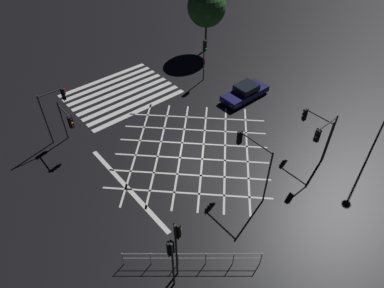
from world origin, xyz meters
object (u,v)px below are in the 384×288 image
traffic_light_sw_cross (205,52)px  traffic_light_median_north (252,153)px  traffic_light_nw_cross (314,124)px  waiting_car (245,92)px  traffic_light_se_main (55,104)px  traffic_light_ne_main (177,240)px  traffic_light_ne_cross (171,255)px  street_tree_near (207,7)px  traffic_light_nw_main (323,135)px  traffic_light_se_cross (68,121)px

traffic_light_sw_cross → traffic_light_median_north: 13.54m
traffic_light_nw_cross → waiting_car: bearing=-12.1°
traffic_light_se_main → traffic_light_ne_main: size_ratio=0.98×
waiting_car → traffic_light_ne_cross: bearing=31.4°
traffic_light_se_main → street_tree_near: bearing=12.1°
traffic_light_nw_main → traffic_light_ne_main: traffic_light_ne_main is taller
traffic_light_nw_main → waiting_car: size_ratio=0.87×
street_tree_near → traffic_light_se_cross: bearing=16.3°
traffic_light_se_main → traffic_light_median_north: bearing=-61.2°
traffic_light_nw_main → traffic_light_se_cross: traffic_light_nw_main is taller
traffic_light_sw_cross → traffic_light_ne_main: size_ratio=0.94×
traffic_light_nw_main → traffic_light_median_north: traffic_light_median_north is taller
traffic_light_nw_cross → traffic_light_median_north: (5.88, -0.39, 0.58)m
waiting_car → street_tree_near: bearing=-110.7°
traffic_light_se_main → street_tree_near: street_tree_near is taller
traffic_light_sw_cross → traffic_light_se_cross: bearing=-87.0°
traffic_light_nw_main → traffic_light_sw_cross: (-1.77, -13.39, 0.03)m
traffic_light_se_main → waiting_car: size_ratio=0.94×
traffic_light_se_main → traffic_light_se_cross: traffic_light_se_main is taller
traffic_light_nw_main → traffic_light_median_north: bearing=-18.3°
traffic_light_nw_cross → traffic_light_ne_main: 12.96m
traffic_light_nw_main → traffic_light_ne_main: 11.96m
traffic_light_nw_cross → traffic_light_sw_cross: 12.18m
traffic_light_se_main → traffic_light_sw_cross: traffic_light_se_main is taller
traffic_light_ne_main → traffic_light_se_cross: bearing=88.6°
traffic_light_ne_cross → street_tree_near: street_tree_near is taller
traffic_light_se_main → street_tree_near: size_ratio=0.64×
traffic_light_se_cross → traffic_light_sw_cross: size_ratio=0.80×
street_tree_near → waiting_car: size_ratio=1.46×
traffic_light_ne_main → street_tree_near: (-17.90, -17.92, 1.52)m
traffic_light_nw_cross → traffic_light_median_north: bearing=86.2°
traffic_light_se_cross → traffic_light_ne_cross: 13.04m
traffic_light_se_main → waiting_car: 15.43m
traffic_light_nw_cross → street_tree_near: (-5.02, -16.59, 2.05)m
traffic_light_se_cross → traffic_light_median_north: (-6.70, 11.04, 0.77)m
traffic_light_se_main → traffic_light_ne_main: 14.14m
traffic_light_se_cross → traffic_light_nw_main: bearing=42.6°
traffic_light_median_north → traffic_light_ne_main: size_ratio=0.98×
traffic_light_se_main → traffic_light_ne_main: (0.19, 14.14, 0.01)m
traffic_light_sw_cross → traffic_light_ne_cross: traffic_light_sw_cross is taller
traffic_light_ne_cross → traffic_light_se_cross: bearing=-3.8°
traffic_light_nw_cross → traffic_light_nw_main: (0.93, 1.25, 0.32)m
traffic_light_nw_cross → traffic_light_sw_cross: (-0.85, -12.14, 0.35)m
traffic_light_nw_cross → traffic_light_se_cross: traffic_light_nw_cross is taller
traffic_light_se_main → traffic_light_nw_cross: bearing=-45.3°
traffic_light_se_main → traffic_light_ne_cross: 14.41m
street_tree_near → traffic_light_nw_cross: bearing=73.2°
traffic_light_se_main → traffic_light_nw_cross: traffic_light_se_main is taller
traffic_light_se_cross → traffic_light_median_north: size_ratio=0.76×
traffic_light_se_main → traffic_light_ne_cross: bearing=-93.0°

